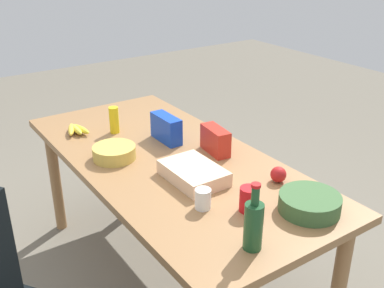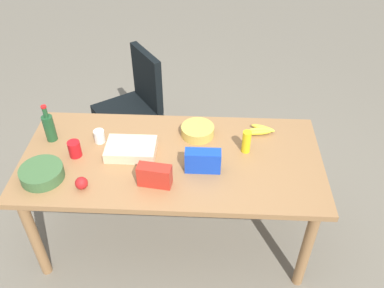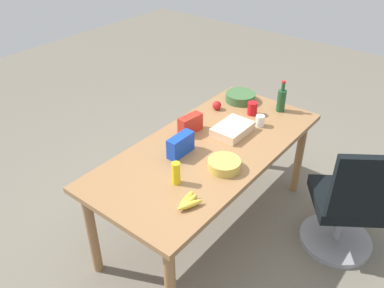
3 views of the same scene
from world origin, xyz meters
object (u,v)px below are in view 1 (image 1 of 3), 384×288
object	(u,v)px
wine_bottle	(253,224)
chip_bag_red	(215,140)
mustard_bottle	(114,120)
sheet_cake	(193,173)
paper_cup	(203,199)
red_solo_cup	(249,199)
banana_bunch	(76,129)
conference_table	(170,173)
salad_bowl	(310,203)
apple_red	(278,174)
chip_bag_blue	(166,128)
chip_bowl	(114,152)

from	to	relation	value
wine_bottle	chip_bag_red	world-z (taller)	wine_bottle
mustard_bottle	sheet_cake	world-z (taller)	mustard_bottle
mustard_bottle	paper_cup	size ratio (longest dim) A/B	1.76
sheet_cake	chip_bag_red	bearing A→B (deg)	124.65
chip_bag_red	red_solo_cup	bearing A→B (deg)	-23.12
banana_bunch	wine_bottle	bearing A→B (deg)	5.41
conference_table	banana_bunch	bearing A→B (deg)	-154.95
banana_bunch	salad_bowl	bearing A→B (deg)	20.20
apple_red	salad_bowl	size ratio (longest dim) A/B	0.29
sheet_cake	banana_bunch	bearing A→B (deg)	-163.70
chip_bag_red	chip_bag_blue	xyz separation A→B (m)	(-0.28, -0.14, 0.00)
apple_red	sheet_cake	xyz separation A→B (m)	(-0.24, -0.32, -0.00)
banana_bunch	sheet_cake	xyz separation A→B (m)	(0.86, 0.25, 0.01)
apple_red	chip_bag_blue	xyz separation A→B (m)	(-0.71, -0.19, 0.04)
chip_bag_red	salad_bowl	xyz separation A→B (m)	(0.69, -0.02, -0.03)
apple_red	paper_cup	world-z (taller)	paper_cup
chip_bag_red	chip_bag_blue	world-z (taller)	chip_bag_blue
wine_bottle	chip_bag_blue	size ratio (longest dim) A/B	1.25
conference_table	banana_bunch	distance (m)	0.67
conference_table	chip_bag_red	distance (m)	0.30
banana_bunch	chip_bag_blue	bearing A→B (deg)	44.44
apple_red	chip_bag_blue	size ratio (longest dim) A/B	0.35
conference_table	apple_red	size ratio (longest dim) A/B	25.47
chip_bag_red	mustard_bottle	size ratio (longest dim) A/B	1.26
chip_bowl	chip_bag_blue	xyz separation A→B (m)	(-0.04, 0.35, 0.04)
chip_bag_blue	paper_cup	size ratio (longest dim) A/B	2.44
red_solo_cup	mustard_bottle	xyz separation A→B (m)	(-1.10, -0.10, 0.02)
mustard_bottle	salad_bowl	bearing A→B (deg)	13.85
apple_red	banana_bunch	distance (m)	1.24
banana_bunch	paper_cup	size ratio (longest dim) A/B	2.19
wine_bottle	red_solo_cup	xyz separation A→B (m)	(-0.20, 0.16, -0.05)
sheet_cake	mustard_bottle	bearing A→B (deg)	-175.60
sheet_cake	chip_bowl	bearing A→B (deg)	-153.39
conference_table	paper_cup	xyz separation A→B (m)	(0.49, -0.14, 0.13)
sheet_cake	chip_bag_blue	distance (m)	0.49
apple_red	chip_bag_red	world-z (taller)	chip_bag_red
banana_bunch	chip_bowl	world-z (taller)	chip_bowl
mustard_bottle	salad_bowl	xyz separation A→B (m)	(1.25, 0.31, -0.04)
mustard_bottle	salad_bowl	world-z (taller)	mustard_bottle
wine_bottle	chip_bag_red	size ratio (longest dim) A/B	1.37
conference_table	paper_cup	world-z (taller)	paper_cup
apple_red	sheet_cake	size ratio (longest dim) A/B	0.24
banana_bunch	paper_cup	world-z (taller)	paper_cup
conference_table	wine_bottle	size ratio (longest dim) A/B	7.06
mustard_bottle	paper_cup	distance (m)	0.97
apple_red	mustard_bottle	distance (m)	1.06
conference_table	red_solo_cup	world-z (taller)	red_solo_cup
chip_bag_red	mustard_bottle	world-z (taller)	mustard_bottle
apple_red	paper_cup	xyz separation A→B (m)	(-0.01, -0.43, 0.01)
apple_red	paper_cup	size ratio (longest dim) A/B	0.84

